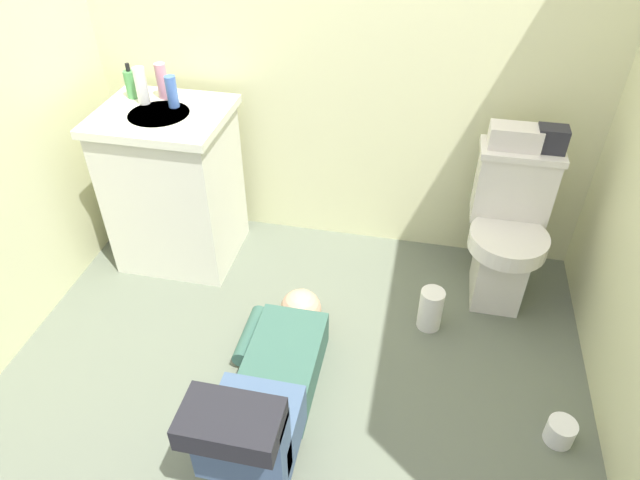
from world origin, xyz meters
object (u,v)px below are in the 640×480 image
Objects in this scene: bottle_white at (141,86)px; bottle_pink at (162,81)px; tissue_box at (515,137)px; vanity_cabinet at (174,186)px; person_plumber at (268,388)px; toilet at (506,230)px; faucet at (171,89)px; soap_dispenser at (131,84)px; toiletry_bag at (552,139)px; paper_towel_roll at (431,309)px; bottle_blue at (172,92)px; toilet_paper_roll at (560,432)px.

bottle_pink is (0.07, 0.08, -0.00)m from bottle_white.
bottle_pink is at bearing 179.18° from tissue_box.
vanity_cabinet is at bearing -175.50° from tissue_box.
toilet is at bearing 46.72° from person_plumber.
faucet is 0.19m from soap_dispenser.
vanity_cabinet is at bearing -73.83° from bottle_pink.
soap_dispenser is 0.09m from bottle_white.
bottle_pink is at bearing 47.57° from bottle_white.
bottle_pink is (-1.62, 0.02, 0.10)m from tissue_box.
bottle_white is (-1.84, -0.05, 0.10)m from toiletry_bag.
faucet reaches higher than tissue_box.
toiletry_bag is (0.15, 0.00, 0.01)m from tissue_box.
bottle_pink is (-0.04, 0.15, 0.48)m from vanity_cabinet.
toiletry_bag is at bearing 0.12° from soap_dispenser.
person_plumber is 1.47m from tissue_box.
bottle_white reaches higher than paper_towel_roll.
soap_dispenser is at bearing -179.87° from tissue_box.
toilet is at bearing -3.90° from bottle_pink.
bottle_white reaches higher than bottle_blue.
toiletry_bag is 1.77m from bottle_pink.
toilet is at bearing -2.74° from soap_dispenser.
toilet is 7.50× the size of faucet.
soap_dispenser is 0.15m from bottle_pink.
faucet is 0.47× the size of paper_towel_roll.
faucet is 0.09× the size of person_plumber.
person_plumber is at bearing -129.21° from tissue_box.
vanity_cabinet is at bearing 128.83° from person_plumber.
faucet is at bearing 179.47° from toiletry_bag.
vanity_cabinet reaches higher than toilet.
toiletry_bag is (0.11, 0.09, 0.44)m from toilet.
vanity_cabinet is 4.94× the size of soap_dispenser.
bottle_blue is at bearing 125.39° from person_plumber.
vanity_cabinet is at bearing -33.01° from bottle_white.
bottle_pink is 0.12m from bottle_blue.
paper_towel_roll is at bearing -17.86° from faucet.
vanity_cabinet is 0.77× the size of person_plumber.
bottle_blue reaches higher than faucet.
toiletry_bag is at bearing 0.00° from tissue_box.
toilet is 6.82× the size of toilet_paper_roll.
faucet is at bearing 162.14° from paper_towel_roll.
soap_dispenser reaches higher than tissue_box.
toilet_paper_roll is at bearing -25.27° from bottle_blue.
bottle_white is at bearing -178.38° from toiletry_bag.
bottle_blue is (-1.58, 0.03, 0.52)m from toilet.
bottle_white is (0.08, -0.05, 0.02)m from soap_dispenser.
tissue_box is 1.29× the size of bottle_white.
bottle_pink is (-1.77, 0.02, 0.10)m from toiletry_bag.
paper_towel_roll is at bearing -12.19° from vanity_cabinet.
soap_dispenser is at bearing -179.88° from toiletry_bag.
toiletry_bag reaches higher than toilet_paper_roll.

